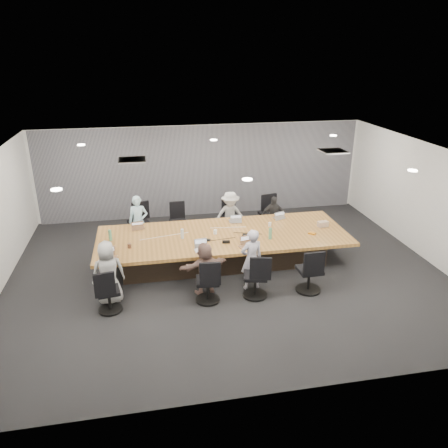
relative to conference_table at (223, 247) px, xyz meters
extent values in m
cube|color=black|center=(0.00, -0.50, -0.40)|extent=(10.00, 8.00, 0.00)
cube|color=white|center=(0.00, -0.50, 2.40)|extent=(10.00, 8.00, 0.00)
cube|color=silver|center=(0.00, 3.50, 1.00)|extent=(10.00, 0.00, 2.80)
cube|color=silver|center=(0.00, -4.50, 1.00)|extent=(10.00, 0.00, 2.80)
cube|color=silver|center=(5.00, -0.50, 1.00)|extent=(0.00, 8.00, 2.80)
cube|color=slate|center=(0.00, 3.42, 1.00)|extent=(9.80, 0.04, 2.80)
cube|color=black|center=(0.00, 0.00, -0.07)|extent=(4.80, 1.40, 0.66)
cube|color=#A97335|center=(0.00, 0.00, 0.30)|extent=(6.00, 2.20, 0.08)
imported|color=#ADDBEC|center=(-2.01, 1.35, 0.29)|extent=(0.54, 0.38, 1.39)
cube|color=#8C6647|center=(-2.01, 0.80, 0.35)|extent=(0.32, 0.24, 0.02)
imported|color=#A1A1A1|center=(0.45, 1.35, 0.28)|extent=(0.90, 0.54, 1.36)
cube|color=#B2B2B7|center=(0.45, 0.80, 0.35)|extent=(0.30, 0.22, 0.02)
imported|color=#2E2E2F|center=(1.66, 1.35, 0.18)|extent=(0.70, 0.34, 1.16)
cube|color=#B2B2B7|center=(1.66, 0.80, 0.35)|extent=(0.32, 0.26, 0.02)
imported|color=#969696|center=(-2.63, -1.35, 0.28)|extent=(0.74, 0.56, 1.36)
cube|color=#8C6647|center=(-2.63, -0.80, 0.35)|extent=(0.35, 0.28, 0.02)
imported|color=#7C5D54|center=(-0.65, -1.35, 0.18)|extent=(1.13, 0.59, 1.17)
cube|color=#B2B2B7|center=(-0.65, -0.80, 0.35)|extent=(0.30, 0.22, 0.02)
imported|color=#A9A4B8|center=(0.36, -1.35, 0.29)|extent=(0.56, 0.42, 1.39)
cube|color=#8C6647|center=(0.36, -0.80, 0.35)|extent=(0.33, 0.26, 0.02)
cylinder|color=#54946A|center=(-2.65, 0.14, 0.47)|extent=(0.09, 0.09, 0.27)
cylinder|color=#54946A|center=(1.04, -0.46, 0.48)|extent=(0.09, 0.09, 0.27)
cylinder|color=silver|center=(-0.99, -0.06, 0.46)|extent=(0.09, 0.09, 0.24)
cylinder|color=white|center=(-0.18, 0.07, 0.39)|extent=(0.08, 0.08, 0.10)
cylinder|color=white|center=(1.26, 0.31, 0.39)|extent=(0.08, 0.08, 0.09)
cylinder|color=brown|center=(-2.21, -0.36, 0.39)|extent=(0.11, 0.11, 0.10)
cube|color=black|center=(-0.43, -0.28, 0.35)|extent=(0.16, 0.14, 0.03)
cube|color=black|center=(0.52, -0.17, 0.35)|extent=(0.18, 0.15, 0.03)
cube|color=black|center=(-0.03, -0.51, 0.37)|extent=(0.18, 0.07, 0.07)
cube|color=tan|center=(2.56, 0.02, 0.41)|extent=(0.27, 0.18, 0.14)
cube|color=#C26F13|center=(2.11, -0.38, 0.36)|extent=(0.19, 0.19, 0.04)
camera|label=1|loc=(-1.78, -9.49, 4.51)|focal=35.00mm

